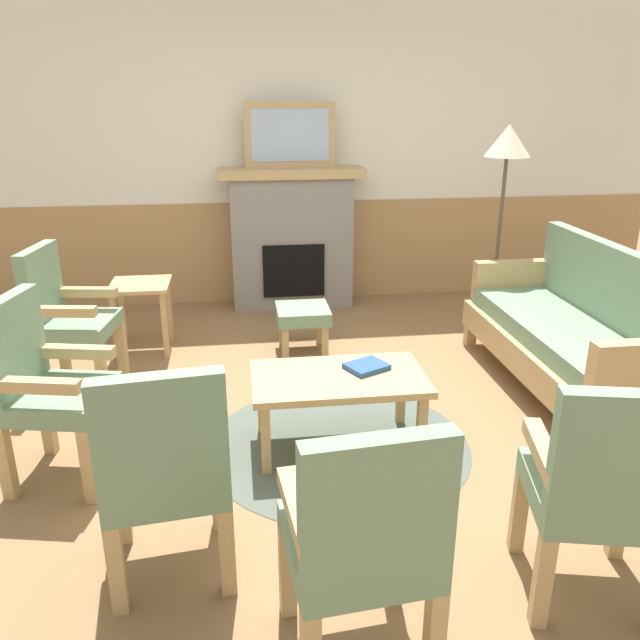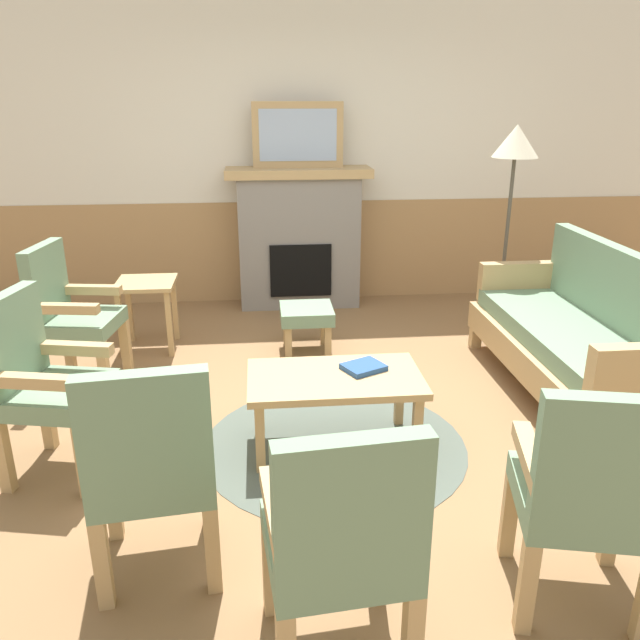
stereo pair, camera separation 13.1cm
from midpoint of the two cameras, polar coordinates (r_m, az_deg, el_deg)
ground_plane at (r=3.90m, az=1.48°, el=-9.38°), size 14.00×14.00×0.00m
wall_back at (r=6.02m, az=-1.50°, el=14.17°), size 7.20×0.14×2.70m
fireplace at (r=5.88m, az=-1.27°, el=7.53°), size 1.30×0.44×1.28m
framed_picture at (r=5.75m, az=-1.34°, el=16.40°), size 0.80×0.04×0.56m
couch at (r=4.48m, az=22.72°, el=-1.40°), size 0.70×1.80×0.98m
coffee_table at (r=3.50m, az=2.43°, el=-5.86°), size 0.96×0.56×0.44m
round_rug at (r=3.68m, az=2.34°, el=-11.23°), size 1.51×1.51×0.01m
book_on_table at (r=3.56m, az=5.01°, el=-4.28°), size 0.27×0.26×0.03m
footstool at (r=4.84m, az=-0.46°, el=0.31°), size 0.40×0.40×0.36m
armchair_near_fireplace at (r=4.51m, az=-21.04°, el=0.85°), size 0.55×0.55×0.98m
armchair_by_window_left at (r=3.49m, az=-22.92°, el=-4.84°), size 0.57×0.57×0.98m
armchair_front_left at (r=2.60m, az=-13.57°, el=-12.40°), size 0.53×0.53×0.98m
armchair_front_center at (r=2.17m, az=3.85°, el=-19.05°), size 0.52×0.52×0.98m
armchair_corner_left at (r=2.60m, az=24.60°, el=-13.86°), size 0.58×0.58×0.98m
side_table at (r=5.02m, az=-14.70°, el=2.15°), size 0.44×0.44×0.55m
floor_lamp_by_couch at (r=5.35m, az=17.92°, el=14.05°), size 0.36×0.36×1.68m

